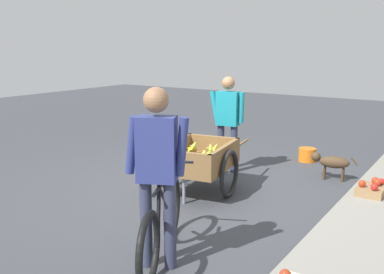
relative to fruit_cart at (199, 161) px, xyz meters
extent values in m
plane|color=#3D3F44|center=(-0.08, -0.24, -0.44)|extent=(24.00, 24.00, 0.00)
cube|color=olive|center=(0.00, 0.00, -0.04)|extent=(1.22, 0.97, 0.10)
cube|color=olive|center=(0.52, 0.08, 0.13)|extent=(0.19, 0.80, 0.24)
cube|color=olive|center=(-0.51, -0.09, 0.13)|extent=(0.19, 0.80, 0.24)
cube|color=olive|center=(-0.06, 0.36, 0.13)|extent=(1.10, 0.24, 0.24)
cube|color=olive|center=(0.06, -0.37, 0.13)|extent=(1.10, 0.24, 0.24)
torus|color=black|center=(-0.07, 0.43, -0.12)|extent=(0.64, 0.16, 0.64)
torus|color=black|center=(0.07, -0.44, -0.12)|extent=(0.64, 0.16, 0.64)
cylinder|color=gray|center=(0.00, 0.00, -0.12)|extent=(0.18, 0.87, 0.04)
cylinder|color=olive|center=(-0.87, 0.20, 0.11)|extent=(0.55, 0.13, 0.04)
cylinder|color=olive|center=(-0.76, -0.47, 0.11)|extent=(0.55, 0.13, 0.04)
cylinder|color=gray|center=(0.47, 0.07, -0.26)|extent=(0.04, 0.04, 0.35)
ellipsoid|color=gold|center=(0.07, 0.22, 0.19)|extent=(0.18, 0.08, 0.15)
ellipsoid|color=gold|center=(0.08, 0.23, 0.20)|extent=(0.19, 0.12, 0.09)
ellipsoid|color=gold|center=(0.10, 0.24, 0.21)|extent=(0.19, 0.12, 0.09)
ellipsoid|color=gold|center=(0.11, 0.24, 0.22)|extent=(0.17, 0.12, 0.14)
ellipsoid|color=gold|center=(0.37, -0.02, 0.08)|extent=(0.18, 0.08, 0.15)
ellipsoid|color=gold|center=(0.39, -0.01, 0.09)|extent=(0.18, 0.07, 0.05)
ellipsoid|color=gold|center=(0.41, 0.00, 0.10)|extent=(0.18, 0.05, 0.14)
ellipsoid|color=gold|center=(0.27, 0.21, 0.14)|extent=(0.18, 0.09, 0.13)
ellipsoid|color=gold|center=(0.28, 0.22, 0.15)|extent=(0.19, 0.06, 0.08)
ellipsoid|color=gold|center=(0.29, 0.23, 0.16)|extent=(0.19, 0.07, 0.08)
ellipsoid|color=gold|center=(0.30, 0.24, 0.17)|extent=(0.18, 0.07, 0.13)
ellipsoid|color=gold|center=(0.08, 0.12, 0.11)|extent=(0.18, 0.05, 0.14)
ellipsoid|color=gold|center=(0.10, 0.13, 0.12)|extent=(0.19, 0.09, 0.05)
ellipsoid|color=gold|center=(0.12, 0.14, 0.13)|extent=(0.18, 0.10, 0.14)
ellipsoid|color=gold|center=(0.12, 0.21, 0.10)|extent=(0.17, 0.07, 0.14)
ellipsoid|color=gold|center=(0.13, 0.21, 0.11)|extent=(0.19, 0.12, 0.10)
ellipsoid|color=gold|center=(0.14, 0.22, 0.12)|extent=(0.18, 0.06, 0.05)
ellipsoid|color=gold|center=(0.15, 0.23, 0.13)|extent=(0.19, 0.11, 0.10)
ellipsoid|color=gold|center=(0.16, 0.24, 0.14)|extent=(0.18, 0.12, 0.14)
ellipsoid|color=gold|center=(0.03, -0.25, 0.06)|extent=(0.17, 0.09, 0.16)
ellipsoid|color=gold|center=(0.05, -0.24, 0.07)|extent=(0.19, 0.08, 0.09)
ellipsoid|color=gold|center=(0.06, -0.23, 0.08)|extent=(0.19, 0.06, 0.08)
ellipsoid|color=gold|center=(0.07, -0.22, 0.09)|extent=(0.19, 0.09, 0.13)
ellipsoid|color=gold|center=(-0.22, -0.23, 0.12)|extent=(0.18, 0.07, 0.13)
ellipsoid|color=gold|center=(-0.21, -0.22, 0.13)|extent=(0.18, 0.13, 0.08)
ellipsoid|color=gold|center=(-0.19, -0.21, 0.14)|extent=(0.19, 0.08, 0.08)
ellipsoid|color=gold|center=(-0.18, -0.20, 0.15)|extent=(0.19, 0.08, 0.12)
ellipsoid|color=gold|center=(-0.26, -0.30, 0.07)|extent=(0.18, 0.08, 0.14)
ellipsoid|color=gold|center=(-0.26, -0.30, 0.08)|extent=(0.19, 0.08, 0.11)
ellipsoid|color=gold|center=(-0.25, -0.29, 0.09)|extent=(0.18, 0.12, 0.05)
ellipsoid|color=gold|center=(-0.23, -0.28, 0.10)|extent=(0.19, 0.05, 0.10)
ellipsoid|color=gold|center=(-0.23, -0.27, 0.11)|extent=(0.18, 0.05, 0.13)
ellipsoid|color=gold|center=(-0.31, 0.23, 0.13)|extent=(0.18, 0.12, 0.13)
ellipsoid|color=gold|center=(-0.29, 0.24, 0.14)|extent=(0.19, 0.09, 0.08)
ellipsoid|color=gold|center=(-0.28, 0.25, 0.15)|extent=(0.19, 0.08, 0.08)
ellipsoid|color=gold|center=(-0.26, 0.25, 0.16)|extent=(0.17, 0.11, 0.15)
ellipsoid|color=gold|center=(0.25, -0.11, 0.14)|extent=(0.17, 0.06, 0.15)
ellipsoid|color=gold|center=(0.26, -0.10, 0.15)|extent=(0.19, 0.07, 0.10)
ellipsoid|color=gold|center=(0.27, -0.10, 0.16)|extent=(0.19, 0.09, 0.05)
ellipsoid|color=gold|center=(0.28, -0.09, 0.17)|extent=(0.19, 0.06, 0.10)
ellipsoid|color=gold|center=(0.30, -0.08, 0.18)|extent=(0.17, 0.12, 0.15)
ellipsoid|color=gold|center=(-0.09, 0.17, 0.07)|extent=(0.18, 0.11, 0.13)
ellipsoid|color=gold|center=(-0.08, 0.18, 0.08)|extent=(0.19, 0.11, 0.10)
ellipsoid|color=gold|center=(-0.07, 0.18, 0.09)|extent=(0.18, 0.06, 0.05)
ellipsoid|color=gold|center=(-0.06, 0.19, 0.10)|extent=(0.19, 0.10, 0.09)
ellipsoid|color=gold|center=(-0.05, 0.20, 0.11)|extent=(0.17, 0.12, 0.15)
ellipsoid|color=gold|center=(0.35, 0.21, 0.13)|extent=(0.18, 0.12, 0.12)
ellipsoid|color=gold|center=(0.37, 0.22, 0.14)|extent=(0.18, 0.07, 0.05)
ellipsoid|color=gold|center=(0.39, 0.23, 0.15)|extent=(0.18, 0.09, 0.14)
ellipsoid|color=gold|center=(-0.39, 0.02, 0.08)|extent=(0.18, 0.07, 0.16)
ellipsoid|color=gold|center=(-0.38, 0.02, 0.09)|extent=(0.19, 0.07, 0.09)
ellipsoid|color=gold|center=(-0.36, 0.03, 0.10)|extent=(0.19, 0.09, 0.09)
ellipsoid|color=gold|center=(-0.35, 0.04, 0.11)|extent=(0.18, 0.06, 0.14)
cylinder|color=#333851|center=(-1.15, -0.08, -0.07)|extent=(0.11, 0.11, 0.75)
cylinder|color=#333851|center=(-1.11, -0.30, -0.07)|extent=(0.11, 0.11, 0.75)
cube|color=teal|center=(-1.13, -0.19, 0.57)|extent=(0.25, 0.37, 0.53)
sphere|color=#9E704C|center=(-1.13, -0.19, 0.96)|extent=(0.20, 0.20, 0.20)
cylinder|color=teal|center=(-1.17, 0.03, 0.60)|extent=(0.08, 0.09, 0.48)
cylinder|color=teal|center=(-1.10, -0.41, 0.60)|extent=(0.08, 0.17, 0.48)
torus|color=black|center=(1.34, 0.52, -0.11)|extent=(0.62, 0.33, 0.66)
torus|color=black|center=(2.24, 0.94, -0.11)|extent=(0.62, 0.33, 0.66)
cylinder|color=black|center=(1.79, 0.73, 0.29)|extent=(0.56, 0.28, 0.04)
cylinder|color=black|center=(1.90, 0.79, 0.12)|extent=(0.11, 0.08, 0.45)
cylinder|color=black|center=(1.63, 0.66, 0.07)|extent=(0.50, 0.26, 0.43)
ellipsoid|color=black|center=(1.92, 0.79, 0.38)|extent=(0.20, 0.08, 0.06)
cylinder|color=black|center=(1.38, 0.55, 0.39)|extent=(0.22, 0.43, 0.03)
cylinder|color=#333851|center=(1.97, 0.70, -0.03)|extent=(0.11, 0.11, 0.81)
cylinder|color=#333851|center=(1.88, 0.90, -0.03)|extent=(0.11, 0.11, 0.81)
cube|color=navy|center=(1.93, 0.80, 0.66)|extent=(0.32, 0.39, 0.57)
sphere|color=#9E704C|center=(1.93, 0.80, 1.09)|extent=(0.22, 0.22, 0.22)
cylinder|color=navy|center=(2.02, 0.60, 0.69)|extent=(0.08, 0.15, 0.52)
cylinder|color=navy|center=(1.83, 1.00, 0.69)|extent=(0.08, 0.14, 0.52)
ellipsoid|color=#4C3823|center=(-1.60, 1.37, -0.17)|extent=(0.25, 0.46, 0.18)
sphere|color=#4C3823|center=(-1.56, 1.10, -0.11)|extent=(0.14, 0.14, 0.14)
cylinder|color=#4C3823|center=(-1.65, 1.64, -0.13)|extent=(0.04, 0.11, 0.12)
cylinder|color=#4C3823|center=(-1.53, 1.25, -0.35)|extent=(0.04, 0.04, 0.18)
cylinder|color=#4C3823|center=(-1.63, 1.23, -0.35)|extent=(0.04, 0.04, 0.18)
cylinder|color=#4C3823|center=(-1.57, 1.51, -0.35)|extent=(0.04, 0.04, 0.18)
cylinder|color=#4C3823|center=(-1.68, 1.49, -0.35)|extent=(0.04, 0.04, 0.18)
cylinder|color=orange|center=(-2.42, 0.68, -0.32)|extent=(0.29, 0.29, 0.23)
cube|color=#99754C|center=(-0.86, 2.05, -0.33)|extent=(0.44, 0.32, 0.22)
sphere|color=red|center=(-1.02, 2.13, -0.18)|extent=(0.08, 0.08, 0.08)
sphere|color=#B23319|center=(-0.93, 2.10, -0.17)|extent=(0.09, 0.09, 0.09)
sphere|color=#B23319|center=(-1.00, 2.06, -0.17)|extent=(0.09, 0.09, 0.09)
sphere|color=#B23319|center=(-0.77, 1.95, -0.17)|extent=(0.09, 0.09, 0.09)
sphere|color=red|center=(-0.71, 2.11, -0.17)|extent=(0.09, 0.09, 0.09)
camera|label=1|loc=(4.83, 3.08, 1.54)|focal=41.09mm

